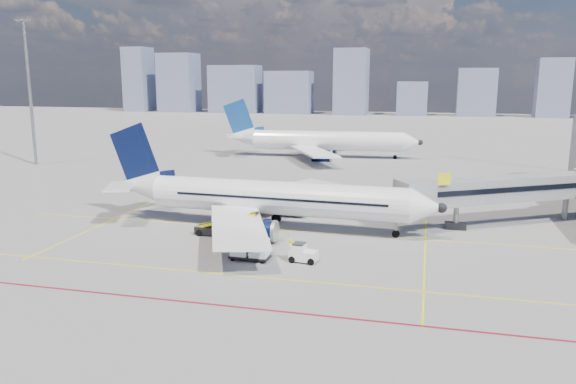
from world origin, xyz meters
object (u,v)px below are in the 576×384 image
(baggage_tug, at_px, (302,253))
(ramp_worker, at_px, (291,250))
(belt_loader, at_px, (220,229))
(second_aircraft, at_px, (319,141))
(cargo_dolly, at_px, (250,248))
(main_aircraft, at_px, (264,198))

(baggage_tug, relative_size, ramp_worker, 1.27)
(baggage_tug, height_order, belt_loader, belt_loader)
(second_aircraft, distance_m, ramp_worker, 64.00)
(cargo_dolly, xyz_separation_m, belt_loader, (-5.26, 6.59, -0.34))
(main_aircraft, height_order, ramp_worker, main_aircraft)
(main_aircraft, distance_m, ramp_worker, 11.43)
(ramp_worker, bearing_deg, main_aircraft, 34.45)
(main_aircraft, distance_m, cargo_dolly, 10.99)
(belt_loader, bearing_deg, main_aircraft, 52.95)
(main_aircraft, distance_m, belt_loader, 5.85)
(baggage_tug, bearing_deg, belt_loader, 154.46)
(main_aircraft, xyz_separation_m, ramp_worker, (5.35, -9.85, -2.25))
(belt_loader, bearing_deg, second_aircraft, 94.36)
(main_aircraft, bearing_deg, ramp_worker, -59.38)
(ramp_worker, bearing_deg, second_aircraft, 14.76)
(belt_loader, bearing_deg, ramp_worker, -30.29)
(cargo_dolly, height_order, belt_loader, belt_loader)
(second_aircraft, bearing_deg, baggage_tug, -84.02)
(cargo_dolly, bearing_deg, belt_loader, 130.02)
(main_aircraft, xyz_separation_m, cargo_dolly, (1.85, -10.61, -2.18))
(baggage_tug, bearing_deg, ramp_worker, 177.32)
(ramp_worker, bearing_deg, belt_loader, 62.32)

